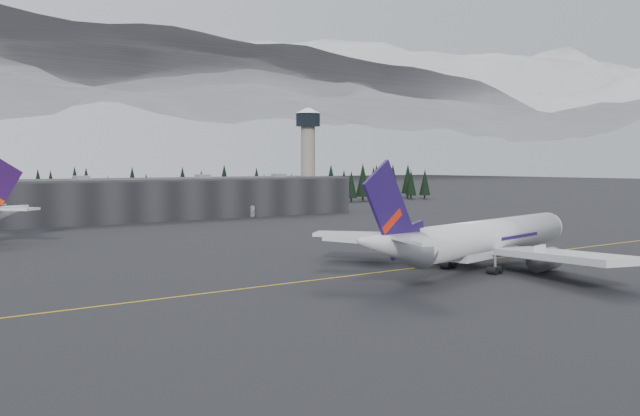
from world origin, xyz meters
TOP-DOWN VIEW (x-y plane):
  - ground at (0.00, 0.00)m, footprint 1400.00×1400.00m
  - taxiline at (0.00, -2.00)m, footprint 400.00×0.40m
  - terminal at (0.00, 125.00)m, footprint 160.00×30.00m
  - control_tower at (75.00, 128.00)m, footprint 10.00×10.00m
  - treeline at (0.00, 162.00)m, footprint 360.00×20.00m
  - jet_main at (9.29, -9.69)m, footprint 60.13×54.97m
  - gse_vehicle_b at (39.90, 109.66)m, footprint 3.97×3.34m

SIDE VIEW (x-z plane):
  - ground at x=0.00m, z-range 0.00..0.00m
  - taxiline at x=0.00m, z-range 0.00..0.02m
  - gse_vehicle_b at x=39.90m, z-range 0.00..1.28m
  - jet_main at x=9.29m, z-range -3.90..13.97m
  - terminal at x=0.00m, z-range 0.00..12.60m
  - treeline at x=0.00m, z-range 0.00..15.00m
  - control_tower at x=75.00m, z-range 4.56..42.26m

